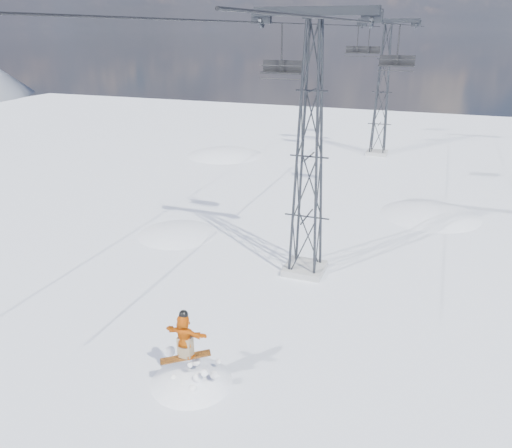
# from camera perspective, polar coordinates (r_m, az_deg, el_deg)

# --- Properties ---
(ground) EXTENTS (120.00, 120.00, 0.00)m
(ground) POSITION_cam_1_polar(r_m,az_deg,el_deg) (17.40, -4.27, -16.22)
(ground) COLOR white
(ground) RESTS_ON ground
(snow_terrain) EXTENTS (39.00, 37.00, 22.00)m
(snow_terrain) POSITION_cam_1_polar(r_m,az_deg,el_deg) (40.71, 2.36, -8.36)
(snow_terrain) COLOR white
(snow_terrain) RESTS_ON ground
(lift_tower_near) EXTENTS (5.20, 1.80, 11.43)m
(lift_tower_near) POSITION_cam_1_polar(r_m,az_deg,el_deg) (21.70, 6.09, 7.59)
(lift_tower_near) COLOR #999999
(lift_tower_near) RESTS_ON ground
(lift_tower_far) EXTENTS (5.20, 1.80, 11.43)m
(lift_tower_far) POSITION_cam_1_polar(r_m,az_deg,el_deg) (46.03, 14.23, 14.36)
(lift_tower_far) COLOR #999999
(lift_tower_far) RESTS_ON ground
(haul_cables) EXTENTS (4.46, 51.00, 0.06)m
(haul_cables) POSITION_cam_1_polar(r_m,az_deg,el_deg) (32.36, 12.02, 21.40)
(haul_cables) COLOR black
(haul_cables) RESTS_ON ground
(snowboarder_jump) EXTENTS (4.40, 4.40, 6.76)m
(snowboarder_jump) POSITION_cam_1_polar(r_m,az_deg,el_deg) (18.05, -7.10, -21.55)
(snowboarder_jump) COLOR white
(snowboarder_jump) RESTS_ON ground
(lift_chair_near) EXTENTS (1.97, 0.57, 2.45)m
(lift_chair_near) POSITION_cam_1_polar(r_m,az_deg,el_deg) (24.50, 2.97, 17.36)
(lift_chair_near) COLOR black
(lift_chair_near) RESTS_ON ground
(lift_chair_mid) EXTENTS (2.08, 0.60, 2.58)m
(lift_chair_mid) POSITION_cam_1_polar(r_m,az_deg,el_deg) (32.19, 15.79, 17.40)
(lift_chair_mid) COLOR black
(lift_chair_mid) RESTS_ON ground
(lift_chair_far) EXTENTS (1.91, 0.55, 2.37)m
(lift_chair_far) POSITION_cam_1_polar(r_m,az_deg,el_deg) (44.69, 11.47, 18.88)
(lift_chair_far) COLOR black
(lift_chair_far) RESTS_ON ground
(lift_chair_extra) EXTENTS (2.17, 0.62, 2.69)m
(lift_chair_extra) POSITION_cam_1_polar(r_m,az_deg,el_deg) (51.03, 12.72, 18.77)
(lift_chair_extra) COLOR black
(lift_chair_extra) RESTS_ON ground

